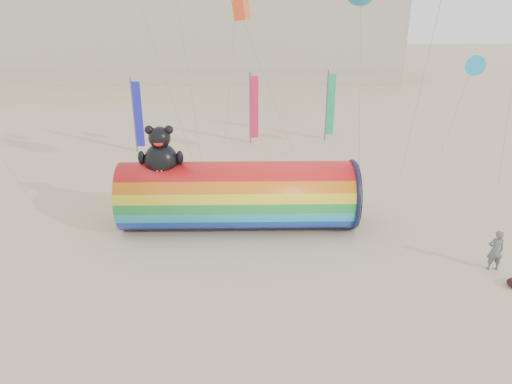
{
  "coord_description": "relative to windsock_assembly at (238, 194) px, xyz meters",
  "views": [
    {
      "loc": [
        0.13,
        -18.87,
        11.0
      ],
      "look_at": [
        0.5,
        1.5,
        2.4
      ],
      "focal_mm": 35.0,
      "sensor_mm": 36.0,
      "label": 1
    }
  ],
  "objects": [
    {
      "name": "kite_handler",
      "position": [
        10.59,
        -4.2,
        -0.81
      ],
      "size": [
        0.67,
        0.46,
        1.79
      ],
      "primitive_type": "imported",
      "rotation": [
        0.0,
        0.0,
        3.1
      ],
      "color": "#55565C",
      "rests_on": "ground"
    },
    {
      "name": "windsock_assembly",
      "position": [
        0.0,
        0.0,
        0.0
      ],
      "size": [
        11.16,
        3.4,
        5.14
      ],
      "color": "red",
      "rests_on": "ground"
    },
    {
      "name": "festival_banners",
      "position": [
        0.16,
        13.23,
        0.93
      ],
      "size": [
        14.25,
        2.86,
        5.2
      ],
      "color": "#59595E",
      "rests_on": "ground"
    },
    {
      "name": "ground",
      "position": [
        0.34,
        -2.96,
        -1.71
      ],
      "size": [
        160.0,
        160.0,
        0.0
      ],
      "primitive_type": "plane",
      "color": "#CCB58C",
      "rests_on": "ground"
    }
  ]
}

